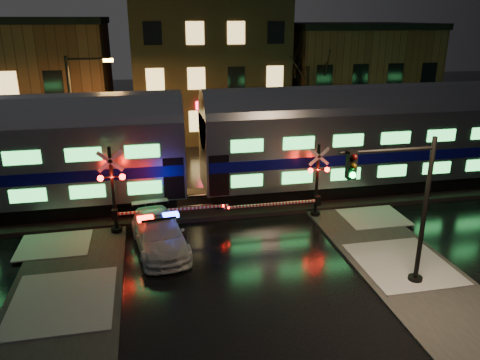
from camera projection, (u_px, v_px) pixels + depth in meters
name	position (u px, v px, depth m)	size (l,w,h in m)	color
ground	(230.00, 248.00, 20.36)	(120.00, 120.00, 0.00)	black
ballast	(213.00, 203.00, 24.95)	(90.00, 4.20, 0.24)	black
sidewalk_right	(448.00, 308.00, 16.02)	(4.00, 20.00, 0.12)	#2D2D2D
building_left	(17.00, 84.00, 36.78)	(14.00, 10.00, 9.00)	#562F21
building_mid	(205.00, 64.00, 39.65)	(12.00, 11.00, 11.50)	brown
building_right	(350.00, 78.00, 42.13)	(12.00, 10.00, 8.50)	#562F21
train	(193.00, 145.00, 23.68)	(51.00, 3.12, 5.92)	black
police_car	(159.00, 234.00, 20.02)	(2.65, 5.15, 1.59)	silver
crossing_signal_right	(310.00, 189.00, 22.81)	(5.30, 0.63, 3.76)	black
crossing_signal_left	(122.00, 199.00, 21.07)	(5.89, 0.66, 4.17)	black
traffic_light	(403.00, 212.00, 16.44)	(3.68, 0.68, 5.69)	black
streetlight	(78.00, 115.00, 25.94)	(2.53, 0.26, 7.56)	black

